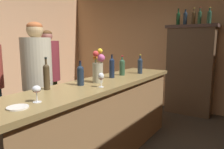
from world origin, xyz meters
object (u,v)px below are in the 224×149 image
flower_arrangement (98,68)px  cheese_plate (18,107)px  bar_counter (101,121)px  wine_bottle_pinot (140,65)px  patron_in_navy (38,83)px  display_bottle_midright (200,17)px  display_bottle_midleft (185,18)px  wine_glass_front (101,77)px  wine_glass_mid (36,90)px  wine_bottle_syrah (81,74)px  display_bottle_left (178,18)px  display_bottle_right (209,16)px  display_cabinet (190,69)px  wine_bottle_rose (122,66)px  display_bottle_center (194,17)px  patron_redhead (49,76)px  wine_bottle_chardonnay (46,76)px  wine_bottle_merlot (112,67)px

flower_arrangement → cheese_plate: bearing=-84.5°
bar_counter → wine_bottle_pinot: bearing=83.8°
wine_bottle_pinot → patron_in_navy: 1.49m
cheese_plate → display_bottle_midright: 3.71m
display_bottle_midright → display_bottle_midleft: bearing=180.0°
wine_glass_front → wine_glass_mid: (-0.09, -0.74, -0.01)m
wine_glass_front → display_bottle_midright: bearing=81.2°
wine_bottle_syrah → display_bottle_midleft: 2.83m
display_bottle_left → display_bottle_right: bearing=0.0°
display_cabinet → wine_bottle_pinot: display_cabinet is taller
wine_bottle_syrah → patron_in_navy: (-0.75, -0.01, -0.17)m
bar_counter → cheese_plate: 1.27m
wine_bottle_rose → display_bottle_center: 2.06m
wine_bottle_syrah → cheese_plate: size_ratio=1.75×
wine_bottle_syrah → display_bottle_left: 2.81m
flower_arrangement → display_bottle_midleft: display_bottle_midleft is taller
wine_bottle_pinot → display_bottle_midleft: 1.74m
patron_redhead → wine_glass_mid: bearing=-36.4°
display_cabinet → wine_bottle_syrah: bearing=-101.1°
display_cabinet → display_bottle_right: display_bottle_right is taller
wine_bottle_pinot → display_bottle_left: bearing=86.7°
cheese_plate → flower_arrangement: bearing=95.5°
wine_bottle_chardonnay → wine_glass_front: (0.39, 0.40, -0.03)m
wine_glass_mid → cheese_plate: wine_glass_mid is taller
display_bottle_center → display_bottle_midright: 0.11m
display_bottle_midleft → wine_bottle_rose: bearing=-101.5°
flower_arrangement → display_bottle_midright: 2.63m
wine_bottle_pinot → display_bottle_center: 1.76m
display_bottle_center → patron_redhead: size_ratio=0.19×
bar_counter → wine_bottle_merlot: bearing=98.8°
display_bottle_midleft → display_bottle_right: 0.44m
wine_glass_mid → cheese_plate: bearing=-85.6°
wine_bottle_pinot → flower_arrangement: 0.93m
wine_bottle_chardonnay → wine_bottle_merlot: (0.16, 0.95, 0.00)m
wine_glass_mid → patron_redhead: (-1.42, 1.29, -0.19)m
patron_redhead → display_cabinet: bearing=55.3°
wine_bottle_chardonnay → display_bottle_center: bearing=77.2°
display_bottle_center → wine_glass_front: bearing=-96.4°
wine_bottle_rose → display_bottle_right: display_bottle_right is taller
wine_bottle_syrah → display_bottle_midright: size_ratio=0.84×
wine_bottle_syrah → display_bottle_left: bearing=84.7°
wine_bottle_merlot → display_bottle_midright: bearing=72.8°
bar_counter → display_bottle_midright: (0.59, 2.39, 1.44)m
flower_arrangement → wine_bottle_rose: bearing=94.3°
flower_arrangement → display_bottle_center: 2.60m
display_bottle_midright → wine_glass_mid: bearing=-98.4°
display_bottle_center → patron_redhead: display_bottle_center is taller
display_cabinet → wine_glass_front: display_cabinet is taller
bar_counter → display_bottle_right: display_bottle_right is taller
bar_counter → display_bottle_midright: bearing=76.1°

